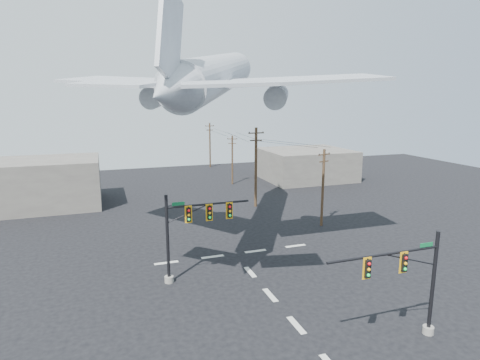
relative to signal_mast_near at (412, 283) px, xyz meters
name	(u,v)px	position (x,y,z in m)	size (l,w,h in m)	color
ground	(296,325)	(-5.30, 3.35, -3.44)	(120.00, 120.00, 0.00)	black
lane_markings	(263,287)	(-5.30, 8.68, -3.43)	(14.00, 21.20, 0.01)	beige
signal_mast_near	(412,283)	(0.00, 0.00, 0.00)	(7.34, 0.69, 6.28)	gray
signal_mast_far	(189,232)	(-10.08, 11.60, 0.38)	(6.62, 0.74, 6.74)	gray
utility_pole_a	(323,186)	(6.13, 19.97, 0.90)	(1.62, 0.58, 8.30)	#49321F
utility_pole_b	(256,166)	(2.22, 29.52, 1.79)	(2.02, 0.34, 9.99)	#49321F
utility_pole_c	(232,159)	(3.61, 43.35, 0.62)	(1.50, 0.72, 7.75)	#49321F
utility_pole_d	(210,144)	(4.41, 60.11, 1.15)	(1.81, 0.34, 8.76)	#49321F
power_lines	(240,136)	(3.68, 39.75, 4.61)	(5.58, 40.14, 0.86)	black
airliner	(215,76)	(-6.33, 17.18, 11.86)	(25.81, 28.23, 7.95)	#AFB5BB
building_left	(23,184)	(-25.30, 38.35, -0.44)	(18.00, 10.00, 6.00)	slate
building_right	(306,164)	(16.70, 43.35, -0.94)	(14.00, 12.00, 5.00)	slate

